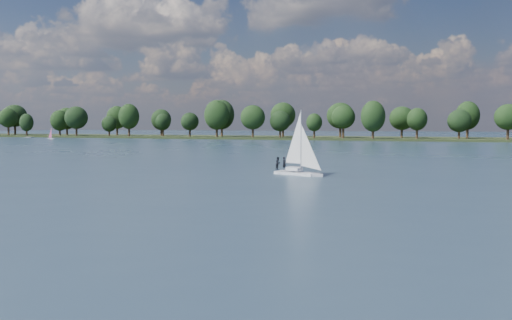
{
  "coord_description": "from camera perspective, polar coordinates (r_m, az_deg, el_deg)",
  "views": [
    {
      "loc": [
        16.18,
        -11.72,
        6.17
      ],
      "look_at": [
        -3.53,
        41.98,
        2.5
      ],
      "focal_mm": 40.0,
      "sensor_mm": 36.0,
      "label": 1
    }
  ],
  "objects": [
    {
      "name": "ground",
      "position": [
        113.05,
        11.9,
        0.46
      ],
      "size": [
        700.0,
        700.0,
        0.0
      ],
      "primitive_type": "plane",
      "color": "#233342",
      "rests_on": "ground"
    },
    {
      "name": "dinghy_pink",
      "position": [
        241.28,
        -19.76,
        2.26
      ],
      "size": [
        3.01,
        1.3,
        4.73
      ],
      "rotation": [
        0.0,
        0.0,
        -0.05
      ],
      "color": "silver",
      "rests_on": "ground"
    },
    {
      "name": "treeline",
      "position": [
        220.42,
        16.69,
        4.03
      ],
      "size": [
        562.66,
        74.18,
        17.71
      ],
      "color": "black",
      "rests_on": "ground"
    },
    {
      "name": "far_shore",
      "position": [
        224.39,
        16.03,
        1.95
      ],
      "size": [
        660.0,
        40.0,
        1.5
      ],
      "primitive_type": "cube",
      "color": "black",
      "rests_on": "ground"
    },
    {
      "name": "pontoon",
      "position": [
        271.62,
        -21.71,
        2.11
      ],
      "size": [
        4.23,
        2.52,
        0.5
      ],
      "primitive_type": "cube",
      "rotation": [
        0.0,
        0.0,
        -0.13
      ],
      "color": "#56595B",
      "rests_on": "ground"
    },
    {
      "name": "sailboat",
      "position": [
        68.45,
        4.07,
        0.41
      ],
      "size": [
        6.42,
        4.0,
        8.19
      ],
      "rotation": [
        0.0,
        0.0,
        -0.39
      ],
      "color": "silver",
      "rests_on": "ground"
    }
  ]
}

